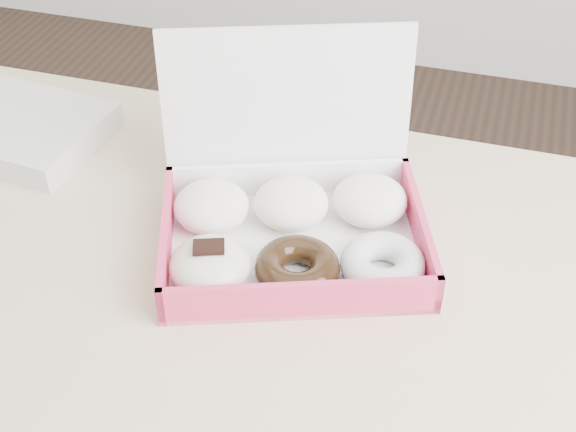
# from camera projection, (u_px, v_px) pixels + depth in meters

# --- Properties ---
(table) EXTENTS (1.20, 0.80, 0.75)m
(table) POSITION_uv_depth(u_px,v_px,m) (183.00, 321.00, 1.02)
(table) COLOR tan
(table) RESTS_ON ground
(donut_box) EXTENTS (0.40, 0.36, 0.24)m
(donut_box) POSITION_uv_depth(u_px,v_px,m) (290.00, 219.00, 1.00)
(donut_box) COLOR white
(donut_box) RESTS_ON table
(newspapers) EXTENTS (0.26, 0.22, 0.04)m
(newspapers) POSITION_uv_depth(u_px,v_px,m) (19.00, 129.00, 1.19)
(newspapers) COLOR silver
(newspapers) RESTS_ON table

